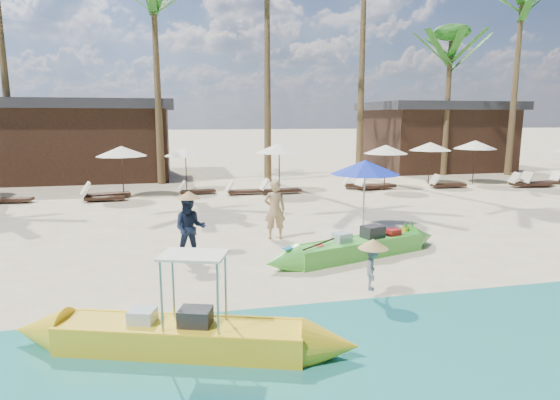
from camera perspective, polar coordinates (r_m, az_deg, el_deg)
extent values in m
plane|color=beige|center=(11.11, 1.58, -7.61)|extent=(240.00, 240.00, 0.00)
cube|color=tan|center=(6.76, 12.65, -20.08)|extent=(240.00, 4.50, 0.01)
cube|color=#4EC53C|center=(11.63, 9.48, -5.83)|extent=(3.63, 1.76, 0.43)
cube|color=white|center=(11.62, 9.48, -5.73)|extent=(3.09, 1.42, 0.19)
cube|color=#262628|center=(11.83, 11.22, -4.04)|extent=(0.60, 0.53, 0.39)
cube|color=silver|center=(11.33, 7.56, -4.77)|extent=(0.48, 0.44, 0.32)
cube|color=red|center=(12.21, 13.58, -4.04)|extent=(0.41, 0.37, 0.25)
cylinder|color=red|center=(10.97, 4.73, -5.78)|extent=(0.25, 0.25, 0.10)
cylinder|color=#262628|center=(10.73, 3.82, -6.16)|extent=(0.23, 0.23, 0.09)
sphere|color=tan|center=(10.59, 2.12, -6.06)|extent=(0.20, 0.20, 0.20)
cylinder|color=yellow|center=(12.70, 14.98, -3.66)|extent=(0.16, 0.16, 0.20)
cylinder|color=yellow|center=(12.86, 15.70, -3.53)|extent=(0.16, 0.16, 0.20)
cube|color=yellow|center=(7.22, -11.99, -16.11)|extent=(3.63, 1.84, 0.43)
cube|color=white|center=(7.21, -11.99, -15.96)|extent=(3.10, 1.49, 0.19)
cube|color=#262628|center=(7.03, -10.27, -14.19)|extent=(0.54, 0.49, 0.34)
cube|color=silver|center=(7.29, -16.42, -13.74)|extent=(0.44, 0.41, 0.29)
cube|color=white|center=(6.70, -10.52, -6.62)|extent=(1.05, 0.88, 0.03)
imported|color=tan|center=(13.02, -0.64, -1.19)|extent=(0.64, 0.45, 1.66)
imported|color=#131D35|center=(11.28, -10.93, -3.41)|extent=(0.81, 0.65, 1.56)
imported|color=gray|center=(8.95, 11.19, -8.09)|extent=(0.52, 0.64, 0.86)
cylinder|color=#99999E|center=(13.83, 10.20, 0.24)|extent=(0.05, 0.05, 2.10)
cone|color=#142BC0|center=(13.71, 10.32, 3.97)|extent=(2.01, 2.01, 0.41)
cube|color=#341F15|center=(21.44, -30.04, 0.06)|extent=(1.70, 0.67, 0.12)
cylinder|color=#341F15|center=(20.83, -18.64, 3.17)|extent=(0.05, 0.05, 2.12)
cone|color=white|center=(20.75, -18.78, 5.66)|extent=(2.12, 2.12, 0.42)
cube|color=#341F15|center=(20.89, -20.34, 0.60)|extent=(1.94, 1.02, 0.13)
cube|color=white|center=(20.77, -22.63, 1.32)|extent=(0.54, 0.68, 0.54)
cube|color=#341F15|center=(20.25, -20.56, 0.23)|extent=(1.54, 0.51, 0.11)
cube|color=white|center=(20.30, -22.50, 0.90)|extent=(0.35, 0.50, 0.45)
cylinder|color=#341F15|center=(22.00, -11.38, 3.62)|extent=(0.05, 0.05, 1.95)
cone|color=white|center=(21.92, -11.45, 5.80)|extent=(1.95, 1.95, 0.39)
cube|color=#341F15|center=(21.00, -10.00, 1.06)|extent=(1.59, 0.66, 0.11)
cube|color=white|center=(20.87, -11.87, 1.70)|extent=(0.40, 0.53, 0.45)
cylinder|color=#341F15|center=(20.98, -0.09, 3.82)|extent=(0.05, 0.05, 2.17)
cone|color=white|center=(20.90, -0.10, 6.36)|extent=(2.17, 2.17, 0.43)
cube|color=#341F15|center=(20.71, -4.17, 1.08)|extent=(1.63, 0.58, 0.11)
cube|color=white|center=(20.56, -6.13, 1.78)|extent=(0.38, 0.53, 0.47)
cube|color=#341F15|center=(20.81, 0.14, 1.18)|extent=(1.80, 0.71, 0.12)
cube|color=white|center=(20.55, -1.93, 1.94)|extent=(0.44, 0.60, 0.52)
cylinder|color=#341F15|center=(22.41, 12.67, 3.81)|extent=(0.05, 0.05, 2.05)
cone|color=white|center=(22.34, 12.76, 6.05)|extent=(2.05, 2.05, 0.41)
cube|color=#341F15|center=(22.62, 10.26, 1.75)|extent=(1.92, 1.03, 0.13)
cube|color=white|center=(22.47, 8.24, 2.59)|extent=(0.54, 0.68, 0.54)
cube|color=#341F15|center=(22.52, 11.65, 1.68)|extent=(1.96, 0.93, 0.13)
cube|color=white|center=(22.02, 9.90, 2.42)|extent=(0.52, 0.67, 0.55)
cylinder|color=#341F15|center=(24.80, 17.74, 4.19)|extent=(0.05, 0.05, 2.07)
cone|color=white|center=(24.73, 17.85, 6.25)|extent=(2.07, 2.07, 0.41)
cube|color=#341F15|center=(23.97, 19.84, 1.74)|extent=(1.67, 0.60, 0.12)
cube|color=white|center=(23.58, 18.36, 2.41)|extent=(0.39, 0.55, 0.48)
cylinder|color=#341F15|center=(25.90, 22.56, 4.21)|extent=(0.05, 0.05, 2.14)
cone|color=white|center=(25.83, 22.70, 6.24)|extent=(2.14, 2.14, 0.43)
cube|color=#341F15|center=(25.81, 28.18, 1.73)|extent=(1.88, 0.88, 0.13)
cube|color=white|center=(25.37, 26.69, 2.45)|extent=(0.50, 0.64, 0.53)
cube|color=#341F15|center=(26.29, 29.00, 1.81)|extent=(1.97, 0.88, 0.13)
cube|color=white|center=(25.62, 27.84, 2.48)|extent=(0.51, 0.67, 0.55)
cube|color=white|center=(27.70, 30.57, 2.53)|extent=(0.44, 0.56, 0.45)
cone|color=brown|center=(26.60, -30.57, 13.19)|extent=(0.40, 0.40, 10.89)
cone|color=brown|center=(24.60, -14.73, 13.64)|extent=(0.40, 0.40, 10.08)
cone|color=brown|center=(24.83, -1.56, 15.29)|extent=(0.40, 0.40, 11.26)
cone|color=brown|center=(26.80, 9.97, 16.80)|extent=(0.40, 0.40, 13.16)
cone|color=brown|center=(29.20, 19.71, 10.80)|extent=(0.40, 0.40, 8.07)
ellipsoid|color=#1D681A|center=(29.57, 20.20, 18.63)|extent=(2.08, 2.08, 0.88)
cone|color=brown|center=(30.73, 26.76, 12.66)|extent=(0.40, 0.40, 10.64)
cube|color=#341F15|center=(28.32, -23.70, 6.25)|extent=(10.00, 6.00, 3.80)
cube|color=#2D2D33|center=(28.29, -24.01, 10.60)|extent=(10.80, 6.60, 0.50)
cube|color=#341F15|center=(32.38, 18.43, 6.96)|extent=(8.00, 6.00, 3.80)
cube|color=#2D2D33|center=(32.35, 18.65, 10.76)|extent=(8.80, 6.60, 0.50)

